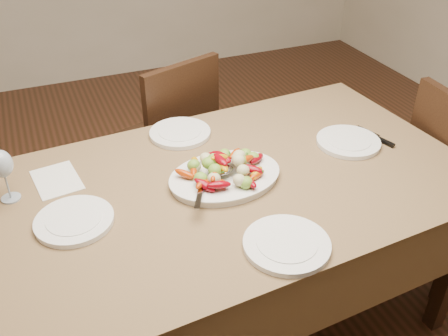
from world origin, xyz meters
name	(u,v)px	position (x,y,z in m)	size (l,w,h in m)	color
floor	(241,329)	(0.00, 0.00, 0.00)	(6.00, 6.00, 0.00)	#3B2012
dining_table	(224,259)	(-0.05, 0.07, 0.38)	(1.84, 1.04, 0.76)	brown
chair_far	(163,140)	(-0.05, 0.92, 0.47)	(0.42, 0.42, 0.95)	black
serving_platter	(225,178)	(-0.05, 0.08, 0.77)	(0.40, 0.30, 0.02)	white
roasted_vegetables	(225,165)	(-0.05, 0.08, 0.83)	(0.33, 0.22, 0.09)	#72020B
serving_spoon	(213,180)	(-0.11, 0.03, 0.81)	(0.28, 0.06, 0.03)	#9EA0A8
plate_left	(74,221)	(-0.58, 0.04, 0.77)	(0.25, 0.25, 0.02)	white
plate_right	(348,142)	(0.52, 0.12, 0.77)	(0.26, 0.26, 0.02)	white
plate_far	(180,133)	(-0.09, 0.45, 0.77)	(0.25, 0.25, 0.02)	white
plate_near	(287,245)	(-0.01, -0.32, 0.77)	(0.27, 0.27, 0.02)	white
wine_glass	(4,174)	(-0.77, 0.26, 0.86)	(0.08, 0.08, 0.20)	#8C99A5
menu_card	(57,180)	(-0.61, 0.31, 0.76)	(0.15, 0.21, 0.00)	silver
table_knife	(377,137)	(0.65, 0.11, 0.76)	(0.02, 0.20, 0.01)	#9EA0A8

